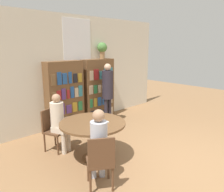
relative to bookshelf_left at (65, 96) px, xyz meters
The scene contains 12 objects.
ground_plane 3.42m from the bookshelf_left, 79.98° to the right, with size 16.00×16.00×0.00m, color olive.
wall_back 0.86m from the bookshelf_left, 18.73° to the left, with size 6.40×0.07×3.00m.
bookshelf_left is the anchor object (origin of this frame).
bookshelf_right 1.15m from the bookshelf_left, ahead, with size 1.03×0.34×1.81m.
flower_vase 1.79m from the bookshelf_left, ahead, with size 0.29×0.29×0.48m.
reading_table 1.90m from the bookshelf_left, 106.02° to the right, with size 1.27×1.27×0.76m.
chair_near_camera 2.86m from the bookshelf_left, 111.40° to the right, with size 0.55×0.55×0.89m.
chair_left_side 1.33m from the bookshelf_left, 134.13° to the right, with size 0.52×0.52×0.89m.
seated_reader_left 1.37m from the bookshelf_left, 127.20° to the right, with size 0.37×0.41×1.24m.
seated_reader_right 2.66m from the bookshelf_left, 110.70° to the right, with size 0.39×0.41×1.26m.
librarian_standing 1.20m from the bookshelf_left, 24.94° to the right, with size 0.31×0.58×1.71m.
open_book_on_table 2.04m from the bookshelf_left, 102.62° to the right, with size 0.24×0.18×0.03m.
Camera 1 is at (-3.55, -1.68, 2.19)m, focal length 35.00 mm.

